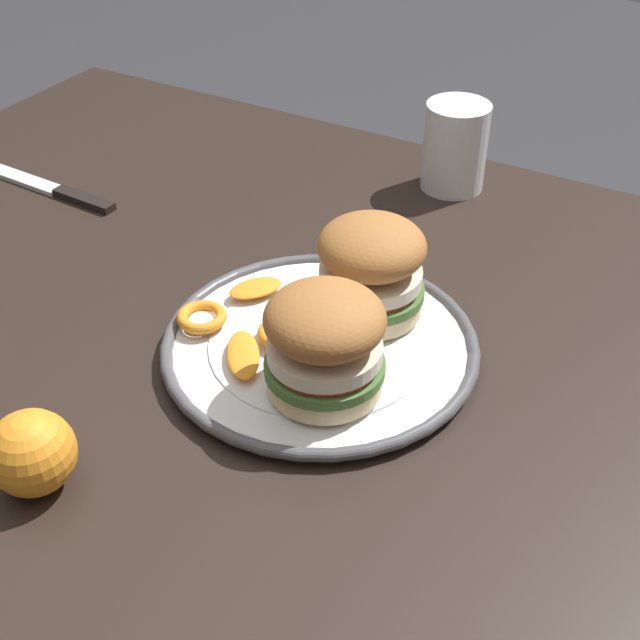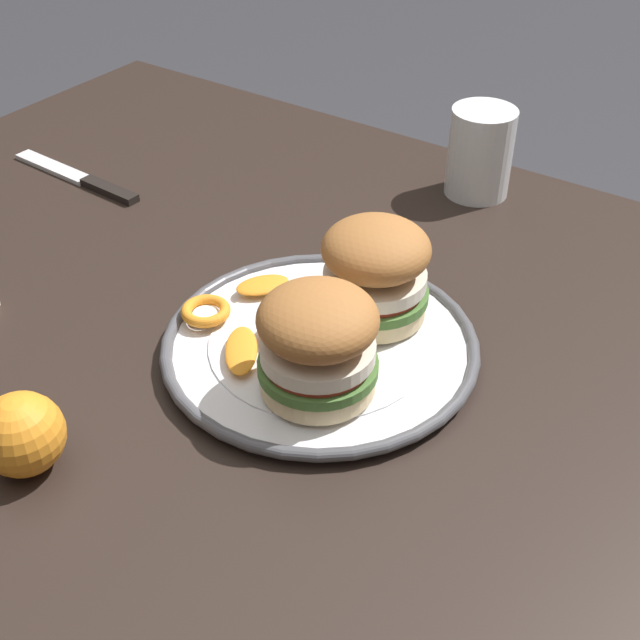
{
  "view_description": "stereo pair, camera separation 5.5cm",
  "coord_description": "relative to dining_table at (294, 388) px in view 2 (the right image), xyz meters",
  "views": [
    {
      "loc": [
        0.38,
        -0.59,
        1.29
      ],
      "look_at": [
        0.07,
        -0.05,
        0.82
      ],
      "focal_mm": 47.25,
      "sensor_mm": 36.0,
      "label": 1
    },
    {
      "loc": [
        0.42,
        -0.56,
        1.29
      ],
      "look_at": [
        0.07,
        -0.05,
        0.82
      ],
      "focal_mm": 47.25,
      "sensor_mm": 36.0,
      "label": 2
    }
  ],
  "objects": [
    {
      "name": "dining_table",
      "position": [
        0.0,
        0.0,
        0.0
      ],
      "size": [
        1.27,
        0.84,
        0.78
      ],
      "color": "black",
      "rests_on": "ground"
    },
    {
      "name": "dinner_plate",
      "position": [
        0.07,
        -0.05,
        0.12
      ],
      "size": [
        0.3,
        0.3,
        0.02
      ],
      "color": "white",
      "rests_on": "dining_table"
    },
    {
      "name": "sandwich_half_left",
      "position": [
        0.09,
        0.02,
        0.18
      ],
      "size": [
        0.12,
        0.12,
        0.1
      ],
      "color": "beige",
      "rests_on": "dinner_plate"
    },
    {
      "name": "sandwich_half_right",
      "position": [
        0.1,
        -0.1,
        0.18
      ],
      "size": [
        0.11,
        0.11,
        0.1
      ],
      "color": "beige",
      "rests_on": "dinner_plate"
    },
    {
      "name": "orange_peel_curled",
      "position": [
        -0.05,
        -0.08,
        0.14
      ],
      "size": [
        0.07,
        0.07,
        0.01
      ],
      "color": "orange",
      "rests_on": "dinner_plate"
    },
    {
      "name": "orange_peel_strip_long",
      "position": [
        -0.03,
        -0.01,
        0.13
      ],
      "size": [
        0.06,
        0.06,
        0.01
      ],
      "color": "orange",
      "rests_on": "dinner_plate"
    },
    {
      "name": "orange_peel_strip_short",
      "position": [
        0.02,
        -0.11,
        0.13
      ],
      "size": [
        0.07,
        0.08,
        0.01
      ],
      "color": "orange",
      "rests_on": "dinner_plate"
    },
    {
      "name": "orange_peel_small_curl",
      "position": [
        0.04,
        -0.06,
        0.14
      ],
      "size": [
        0.07,
        0.07,
        0.01
      ],
      "color": "orange",
      "rests_on": "dinner_plate"
    },
    {
      "name": "drinking_glass",
      "position": [
        0.05,
        0.33,
        0.16
      ],
      "size": [
        0.08,
        0.08,
        0.11
      ],
      "color": "white",
      "rests_on": "dining_table"
    },
    {
      "name": "whole_orange",
      "position": [
        -0.05,
        -0.3,
        0.15
      ],
      "size": [
        0.07,
        0.07,
        0.07
      ],
      "primitive_type": "sphere",
      "color": "orange",
      "rests_on": "dining_table"
    },
    {
      "name": "table_knife",
      "position": [
        -0.38,
        0.07,
        0.12
      ],
      "size": [
        0.22,
        0.03,
        0.01
      ],
      "color": "silver",
      "rests_on": "dining_table"
    }
  ]
}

